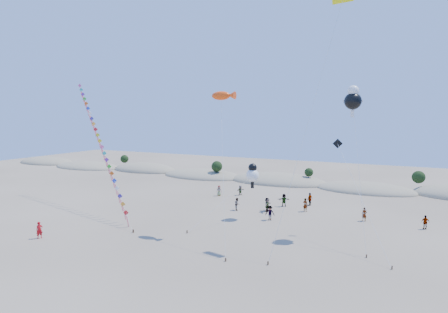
% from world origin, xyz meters
% --- Properties ---
extents(ground, '(160.00, 160.00, 0.00)m').
position_xyz_m(ground, '(0.00, 0.00, 0.00)').
color(ground, '#776652').
rests_on(ground, ground).
extents(dune_ridge, '(145.30, 11.49, 5.57)m').
position_xyz_m(dune_ridge, '(1.06, 45.14, 0.11)').
color(dune_ridge, gray).
rests_on(dune_ridge, ground).
extents(kite_train, '(22.52, 14.34, 18.34)m').
position_xyz_m(kite_train, '(-16.46, 16.22, 9.40)').
color(kite_train, '#3F2D1E').
rests_on(kite_train, ground).
extents(fish_kite, '(5.54, 8.54, 15.33)m').
position_xyz_m(fish_kite, '(3.85, 13.77, 14.80)').
color(fish_kite, '#3F2D1E').
rests_on(fish_kite, ground).
extents(cartoon_kite_low, '(5.01, 9.54, 6.87)m').
position_xyz_m(cartoon_kite_low, '(4.90, 19.77, 5.57)').
color(cartoon_kite_low, '#3F2D1E').
rests_on(cartoon_kite_low, ground).
extents(cartoon_kite_high, '(3.50, 7.27, 15.84)m').
position_xyz_m(cartoon_kite_high, '(16.55, 18.41, 14.41)').
color(cartoon_kite_high, '#3F2D1E').
rests_on(cartoon_kite_high, ground).
extents(parafoil_kite, '(5.07, 10.09, 24.34)m').
position_xyz_m(parafoil_kite, '(15.40, 16.01, 23.29)').
color(parafoil_kite, '#3F2D1E').
rests_on(parafoil_kite, ground).
extents(dark_kite, '(6.64, 8.91, 10.24)m').
position_xyz_m(dark_kite, '(16.62, 16.74, 7.24)').
color(dark_kite, '#3F2D1E').
rests_on(dark_kite, ground).
extents(flyer_foreground, '(0.63, 0.75, 1.75)m').
position_xyz_m(flyer_foreground, '(-12.15, 2.90, 0.88)').
color(flyer_foreground, '#AD0D14').
rests_on(flyer_foreground, ground).
extents(beachgoers, '(29.62, 12.58, 1.87)m').
position_xyz_m(beachgoers, '(6.31, 25.30, 0.87)').
color(beachgoers, slate).
rests_on(beachgoers, ground).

